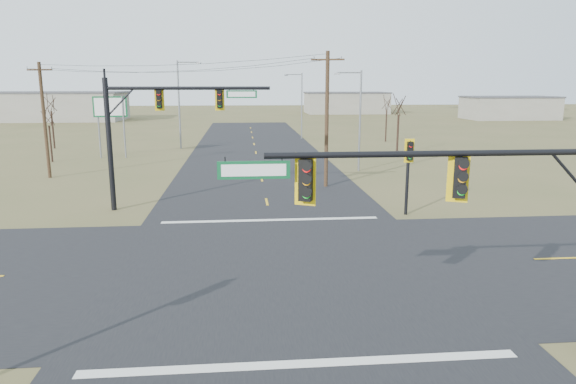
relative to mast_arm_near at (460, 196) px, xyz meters
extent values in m
plane|color=brown|center=(-4.08, 7.52, -4.63)|extent=(320.00, 320.00, 0.00)
cube|color=black|center=(-4.08, 7.52, -4.62)|extent=(160.00, 14.00, 0.02)
cube|color=black|center=(-4.08, 7.52, -4.62)|extent=(14.00, 160.00, 0.02)
cube|color=silver|center=(-4.08, 0.02, -4.60)|extent=(12.00, 0.40, 0.01)
cube|color=silver|center=(-4.08, 15.02, -4.60)|extent=(12.00, 0.40, 0.01)
cylinder|color=black|center=(-0.55, 0.00, 1.10)|extent=(9.05, 0.16, 0.16)
cube|color=#0A4C27|center=(-5.32, 0.00, 0.75)|extent=(1.80, 0.05, 0.45)
cylinder|color=black|center=(-13.36, 18.33, -0.73)|extent=(0.31, 0.31, 7.80)
cylinder|color=black|center=(-8.62, 18.33, 2.57)|extent=(9.47, 0.20, 0.20)
cube|color=#0A4C27|center=(-5.56, 18.33, 2.22)|extent=(1.80, 0.05, 0.45)
cylinder|color=black|center=(3.83, 15.67, -2.50)|extent=(0.18, 0.18, 4.27)
cylinder|color=#402F1B|center=(0.52, 24.21, 0.22)|extent=(0.28, 0.28, 9.71)
cube|color=#402F1B|center=(0.52, 24.21, 4.48)|extent=(2.30, 0.81, 0.12)
cylinder|color=#402F1B|center=(-21.13, 29.87, -0.08)|extent=(0.26, 0.26, 9.10)
cube|color=#402F1B|center=(-21.13, 29.87, 3.87)|extent=(2.15, 0.82, 0.12)
cylinder|color=gray|center=(-19.96, 40.96, -1.53)|extent=(0.17, 0.17, 6.20)
cylinder|color=gray|center=(-17.48, 40.96, -1.53)|extent=(0.17, 0.17, 6.20)
cube|color=#0A4C27|center=(-18.72, 40.96, 0.54)|extent=(3.30, 0.32, 2.07)
cylinder|color=gray|center=(4.50, 30.86, -0.35)|extent=(0.17, 0.17, 8.55)
cylinder|color=gray|center=(3.47, 30.86, 3.72)|extent=(2.05, 0.10, 0.10)
cube|color=gray|center=(2.45, 30.86, 3.62)|extent=(0.52, 0.36, 0.15)
cylinder|color=gray|center=(2.60, 57.47, -0.22)|extent=(0.18, 0.18, 8.83)
cylinder|color=gray|center=(1.54, 57.47, 4.00)|extent=(2.12, 0.11, 0.11)
cube|color=gray|center=(0.48, 57.47, 3.90)|extent=(0.51, 0.28, 0.16)
cylinder|color=gray|center=(-12.73, 48.27, 0.38)|extent=(0.20, 0.20, 10.02)
cylinder|color=gray|center=(-11.53, 48.27, 5.19)|extent=(2.40, 0.12, 0.12)
cube|color=gray|center=(-10.33, 48.27, 5.09)|extent=(0.61, 0.45, 0.18)
cylinder|color=black|center=(-23.95, 38.61, -2.87)|extent=(0.17, 0.17, 3.51)
cylinder|color=black|center=(-27.44, 49.43, -2.46)|extent=(0.20, 0.20, 4.35)
cylinder|color=black|center=(10.93, 40.75, -2.52)|extent=(0.22, 0.22, 4.23)
cylinder|color=black|center=(13.16, 53.08, -2.54)|extent=(0.18, 0.18, 4.18)
cube|color=gray|center=(-44.08, 97.52, -1.88)|extent=(28.00, 14.00, 5.50)
cube|color=gray|center=(20.92, 117.52, -2.13)|extent=(20.00, 12.00, 5.00)
cube|color=gray|center=(50.92, 92.52, -2.38)|extent=(18.00, 10.00, 4.50)
camera|label=1|loc=(-5.61, -12.53, 2.85)|focal=32.00mm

